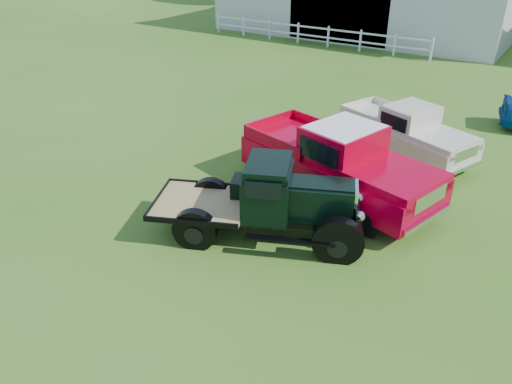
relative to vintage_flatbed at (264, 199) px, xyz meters
The scene contains 5 objects.
ground 1.56m from the vintage_flatbed, 112.21° to the right, with size 120.00×120.00×0.00m, color #366618.
fence_rail 20.68m from the vintage_flatbed, 114.16° to the left, with size 14.20×0.16×1.20m, color white, non-canonical shape.
vintage_flatbed is the anchor object (origin of this frame).
red_pickup 2.77m from the vintage_flatbed, 77.19° to the left, with size 5.68×2.18×2.07m, color #BB0020, non-canonical shape.
white_pickup 6.37m from the vintage_flatbed, 78.32° to the left, with size 4.50×1.75×1.65m, color beige, non-canonical shape.
Camera 1 is at (5.76, -7.35, 6.65)m, focal length 35.00 mm.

